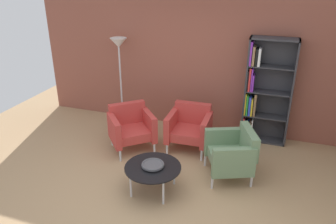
{
  "coord_description": "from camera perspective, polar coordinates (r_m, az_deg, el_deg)",
  "views": [
    {
      "loc": [
        1.49,
        -3.52,
        2.98
      ],
      "look_at": [
        0.01,
        0.84,
        0.95
      ],
      "focal_mm": 35.55,
      "sensor_mm": 36.0,
      "label": 1
    }
  ],
  "objects": [
    {
      "name": "ground_plane",
      "position": [
        4.85,
        -3.38,
        -14.19
      ],
      "size": [
        8.32,
        8.32,
        0.0
      ],
      "primitive_type": "plane",
      "color": "tan"
    },
    {
      "name": "brick_back_panel",
      "position": [
        6.35,
        4.73,
        9.76
      ],
      "size": [
        6.4,
        0.12,
        2.9
      ],
      "primitive_type": "cube",
      "color": "brown",
      "rests_on": "ground_plane"
    },
    {
      "name": "bookshelf_tall",
      "position": [
        6.12,
        15.97,
        3.34
      ],
      "size": [
        0.8,
        0.3,
        1.9
      ],
      "color": "#333338",
      "rests_on": "ground_plane"
    },
    {
      "name": "coffee_table_low",
      "position": [
        4.74,
        -2.6,
        -9.64
      ],
      "size": [
        0.8,
        0.8,
        0.4
      ],
      "color": "black",
      "rests_on": "ground_plane"
    },
    {
      "name": "decorative_bowl",
      "position": [
        4.71,
        -2.62,
        -8.99
      ],
      "size": [
        0.32,
        0.32,
        0.05
      ],
      "color": "#4C4C51",
      "rests_on": "coffee_table_low"
    },
    {
      "name": "armchair_corner_red",
      "position": [
        5.12,
        11.07,
        -6.79
      ],
      "size": [
        0.87,
        0.9,
        0.78
      ],
      "rotation": [
        0.0,
        0.0,
        -1.17
      ],
      "color": "slate",
      "rests_on": "ground_plane"
    },
    {
      "name": "armchair_spare_guest",
      "position": [
        5.8,
        3.72,
        -2.55
      ],
      "size": [
        0.74,
        0.68,
        0.78
      ],
      "rotation": [
        0.0,
        0.0,
        0.03
      ],
      "color": "#B73833",
      "rests_on": "ground_plane"
    },
    {
      "name": "armchair_near_window",
      "position": [
        5.82,
        -6.37,
        -2.55
      ],
      "size": [
        0.95,
        0.94,
        0.78
      ],
      "rotation": [
        0.0,
        0.0,
        0.71
      ],
      "color": "#B73833",
      "rests_on": "ground_plane"
    },
    {
      "name": "floor_lamp_torchiere",
      "position": [
        6.52,
        -8.38,
        9.94
      ],
      "size": [
        0.32,
        0.32,
        1.74
      ],
      "color": "silver",
      "rests_on": "ground_plane"
    }
  ]
}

